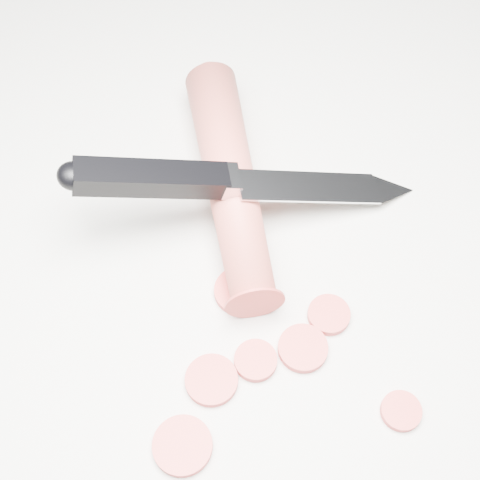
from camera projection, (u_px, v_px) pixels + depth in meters
ground at (229, 290)px, 0.51m from camera, size 2.40×2.40×0.00m
carrot at (230, 180)px, 0.54m from camera, size 0.11×0.22×0.04m
carrot_slice_0 at (182, 446)px, 0.45m from camera, size 0.04×0.04×0.01m
carrot_slice_1 at (303, 348)px, 0.49m from camera, size 0.04×0.04×0.01m
carrot_slice_2 at (212, 380)px, 0.47m from camera, size 0.04×0.04×0.01m
carrot_slice_3 at (329, 315)px, 0.50m from camera, size 0.03×0.03×0.01m
carrot_slice_4 at (240, 291)px, 0.51m from camera, size 0.04×0.04×0.01m
carrot_slice_5 at (256, 360)px, 0.48m from camera, size 0.03×0.03×0.01m
carrot_slice_6 at (401, 411)px, 0.46m from camera, size 0.03×0.03×0.01m
kitchen_knife at (250, 179)px, 0.51m from camera, size 0.28×0.13×0.09m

